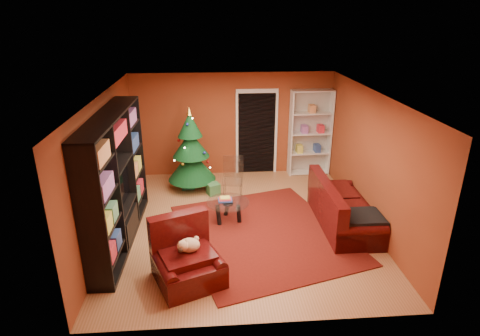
{
  "coord_description": "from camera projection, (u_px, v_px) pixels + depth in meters",
  "views": [
    {
      "loc": [
        -0.56,
        -7.03,
        3.99
      ],
      "look_at": [
        0.0,
        0.4,
        1.05
      ],
      "focal_mm": 30.0,
      "sensor_mm": 36.0,
      "label": 1
    }
  ],
  "objects": [
    {
      "name": "wall_right",
      "position": [
        372.0,
        160.0,
        7.73
      ],
      "size": [
        0.05,
        5.5,
        2.6
      ],
      "primitive_type": "cube",
      "color": "brown",
      "rests_on": "ground"
    },
    {
      "name": "floor",
      "position": [
        242.0,
        225.0,
        8.04
      ],
      "size": [
        5.0,
        5.5,
        0.05
      ],
      "primitive_type": "cube",
      "color": "#9C643C",
      "rests_on": "ground"
    },
    {
      "name": "wall_back",
      "position": [
        233.0,
        124.0,
        10.12
      ],
      "size": [
        5.0,
        0.05,
        2.6
      ],
      "primitive_type": "cube",
      "color": "brown",
      "rests_on": "ground"
    },
    {
      "name": "christmas_tree",
      "position": [
        191.0,
        150.0,
        9.29
      ],
      "size": [
        1.47,
        1.47,
        1.99
      ],
      "primitive_type": null,
      "rotation": [
        0.0,
        0.0,
        0.41
      ],
      "color": "#0A3817",
      "rests_on": "floor"
    },
    {
      "name": "coffee_table",
      "position": [
        228.0,
        211.0,
        8.06
      ],
      "size": [
        0.89,
        0.89,
        0.53
      ],
      "primitive_type": null,
      "rotation": [
        0.0,
        0.0,
        0.04
      ],
      "color": "gray",
      "rests_on": "rug"
    },
    {
      "name": "doorway",
      "position": [
        257.0,
        134.0,
        10.22
      ],
      "size": [
        1.06,
        0.6,
        2.16
      ],
      "primitive_type": null,
      "color": "black",
      "rests_on": "floor"
    },
    {
      "name": "media_unit",
      "position": [
        115.0,
        181.0,
        7.07
      ],
      "size": [
        0.55,
        3.12,
        2.38
      ],
      "primitive_type": null,
      "rotation": [
        0.0,
        0.0,
        -0.02
      ],
      "color": "black",
      "rests_on": "floor"
    },
    {
      "name": "ceiling",
      "position": [
        242.0,
        93.0,
        7.06
      ],
      "size": [
        5.0,
        5.5,
        0.05
      ],
      "primitive_type": "cube",
      "color": "silver",
      "rests_on": "wall_back"
    },
    {
      "name": "dog",
      "position": [
        189.0,
        245.0,
        6.18
      ],
      "size": [
        0.48,
        0.43,
        0.27
      ],
      "primitive_type": null,
      "rotation": [
        0.0,
        0.0,
        0.39
      ],
      "color": "beige",
      "rests_on": "armchair"
    },
    {
      "name": "gift_box_green",
      "position": [
        213.0,
        189.0,
        9.28
      ],
      "size": [
        0.35,
        0.35,
        0.27
      ],
      "primitive_type": "cube",
      "rotation": [
        0.0,
        0.0,
        0.37
      ],
      "color": "#33753D",
      "rests_on": "floor"
    },
    {
      "name": "armchair",
      "position": [
        188.0,
        259.0,
        6.2
      ],
      "size": [
        1.37,
        1.37,
        0.82
      ],
      "primitive_type": null,
      "rotation": [
        0.0,
        0.0,
        0.39
      ],
      "color": "#330708",
      "rests_on": "rug"
    },
    {
      "name": "gift_box_teal",
      "position": [
        188.0,
        182.0,
        9.61
      ],
      "size": [
        0.34,
        0.34,
        0.3
      ],
      "primitive_type": "cube",
      "rotation": [
        0.0,
        0.0,
        0.14
      ],
      "color": "#1E7F7B",
      "rests_on": "floor"
    },
    {
      "name": "acrylic_chair",
      "position": [
        233.0,
        181.0,
        8.91
      ],
      "size": [
        0.52,
        0.55,
        0.89
      ],
      "primitive_type": null,
      "rotation": [
        0.0,
        0.0,
        -0.14
      ],
      "color": "#66605B",
      "rests_on": "rug"
    },
    {
      "name": "sofa",
      "position": [
        345.0,
        204.0,
        7.85
      ],
      "size": [
        0.96,
        2.12,
        0.91
      ],
      "primitive_type": null,
      "rotation": [
        0.0,
        0.0,
        1.57
      ],
      "color": "#330708",
      "rests_on": "rug"
    },
    {
      "name": "gift_box_red",
      "position": [
        203.0,
        172.0,
        10.33
      ],
      "size": [
        0.22,
        0.22,
        0.21
      ],
      "primitive_type": "cube",
      "rotation": [
        0.0,
        0.0,
        0.02
      ],
      "color": "maroon",
      "rests_on": "floor"
    },
    {
      "name": "rug",
      "position": [
        263.0,
        233.0,
        7.69
      ],
      "size": [
        3.72,
        4.05,
        0.02
      ],
      "primitive_type": "cube",
      "rotation": [
        0.0,
        0.0,
        0.28
      ],
      "color": "#5C140E",
      "rests_on": "floor"
    },
    {
      "name": "white_bookshelf",
      "position": [
        310.0,
        133.0,
        10.15
      ],
      "size": [
        1.05,
        0.41,
        2.24
      ],
      "primitive_type": null,
      "rotation": [
        0.0,
        0.0,
        0.03
      ],
      "color": "white",
      "rests_on": "floor"
    },
    {
      "name": "wall_left",
      "position": [
        105.0,
        167.0,
        7.37
      ],
      "size": [
        0.05,
        5.5,
        2.6
      ],
      "primitive_type": "cube",
      "color": "brown",
      "rests_on": "ground"
    }
  ]
}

